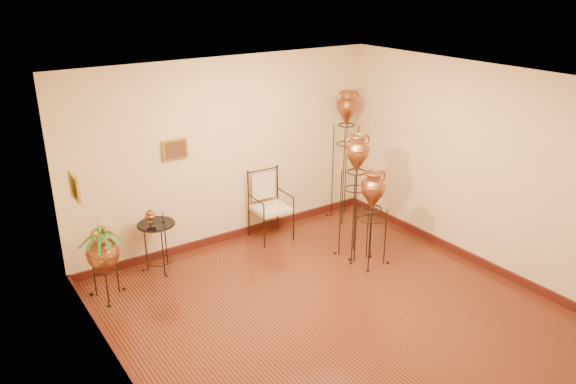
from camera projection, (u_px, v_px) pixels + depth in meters
ground at (331, 311)px, 6.88m from camera, size 5.00×5.00×0.00m
room_shell at (334, 179)px, 6.25m from camera, size 5.02×5.02×2.81m
amphora_tall at (345, 155)px, 9.16m from camera, size 0.53×0.53×2.17m
amphora_mid at (355, 196)px, 7.90m from camera, size 0.54×0.54×1.86m
amphora_short at (371, 218)px, 7.80m from camera, size 0.52×0.52×1.39m
planter_urn at (102, 251)px, 6.95m from camera, size 0.65×0.65×1.18m
armchair at (271, 206)px, 8.61m from camera, size 0.62×0.58×1.07m
side_table at (158, 246)px, 7.70m from camera, size 0.54×0.54×0.91m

